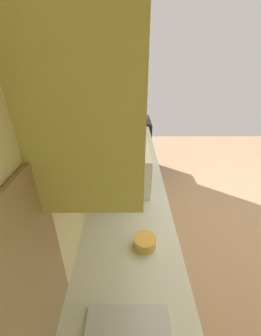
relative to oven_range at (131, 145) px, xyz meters
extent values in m
plane|color=tan|center=(-1.64, -1.27, -0.47)|extent=(6.71, 6.71, 0.00)
cube|color=beige|center=(-1.64, 0.39, 0.93)|extent=(4.31, 0.12, 2.81)
cube|color=#C7C064|center=(-2.02, 0.04, -0.03)|extent=(3.39, 0.59, 0.90)
cube|color=silver|center=(-2.02, 0.04, 0.43)|extent=(3.42, 0.62, 0.02)
cube|color=#332819|center=(-2.87, -0.26, -0.03)|extent=(0.01, 0.01, 0.83)
cube|color=#332819|center=(-2.44, -0.26, -0.03)|extent=(0.01, 0.01, 0.83)
cube|color=#332819|center=(-2.02, -0.26, -0.03)|extent=(0.01, 0.01, 0.83)
cube|color=#332819|center=(-1.60, -0.26, -0.03)|extent=(0.01, 0.01, 0.83)
cube|color=#332819|center=(-1.17, -0.26, -0.03)|extent=(0.01, 0.01, 0.83)
cube|color=#332819|center=(-0.75, -0.26, -0.03)|extent=(0.01, 0.01, 0.83)
cube|color=#C9BE61|center=(-2.02, 0.16, 1.30)|extent=(1.87, 0.34, 0.60)
cube|color=#997A4C|center=(-3.18, 0.32, 0.85)|extent=(0.58, 0.02, 0.66)
cube|color=white|center=(-3.18, 0.32, 0.85)|extent=(0.52, 0.01, 0.60)
cube|color=black|center=(0.00, 0.00, -0.02)|extent=(0.63, 0.66, 0.92)
cube|color=black|center=(0.00, -0.34, -0.06)|extent=(0.49, 0.01, 0.51)
cube|color=black|center=(0.00, 0.00, 0.45)|extent=(0.60, 0.63, 0.02)
cube|color=black|center=(0.00, 0.31, 0.53)|extent=(0.60, 0.04, 0.18)
cylinder|color=#38383D|center=(-0.14, -0.12, 0.47)|extent=(0.11, 0.11, 0.01)
cylinder|color=#38383D|center=(0.14, -0.12, 0.47)|extent=(0.11, 0.11, 0.01)
cylinder|color=#38383D|center=(-0.14, 0.12, 0.47)|extent=(0.11, 0.11, 0.01)
cylinder|color=#38383D|center=(0.14, 0.12, 0.47)|extent=(0.11, 0.11, 0.01)
cube|color=white|center=(-1.91, 0.06, 0.61)|extent=(0.53, 0.38, 0.33)
cube|color=black|center=(-1.95, -0.14, 0.61)|extent=(0.33, 0.01, 0.23)
cube|color=#2D2D33|center=(-1.70, -0.14, 0.61)|extent=(0.10, 0.01, 0.23)
cylinder|color=gold|center=(-2.61, -0.06, 0.47)|extent=(0.13, 0.13, 0.06)
cylinder|color=#F6B14A|center=(-2.61, -0.06, 0.49)|extent=(0.11, 0.11, 0.03)
camera|label=1|loc=(-3.48, 0.03, 1.45)|focal=22.64mm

